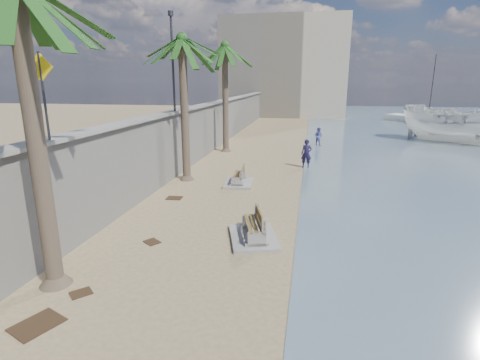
{
  "coord_description": "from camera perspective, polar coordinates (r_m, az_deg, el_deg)",
  "views": [
    {
      "loc": [
        2.3,
        -7.92,
        5.26
      ],
      "look_at": [
        -0.5,
        7.0,
        1.2
      ],
      "focal_mm": 28.0,
      "sensor_mm": 36.0,
      "label": 1
    }
  ],
  "objects": [
    {
      "name": "palm_mid",
      "position": [
        20.05,
        -8.85,
        20.26
      ],
      "size": [
        5.0,
        5.0,
        8.17
      ],
      "color": "brown",
      "rests_on": "ground_plane"
    },
    {
      "name": "pedestrian_sign",
      "position": [
        11.92,
        -27.89,
        12.79
      ],
      "size": [
        0.78,
        0.07,
        2.4
      ],
      "color": "#2D2D33",
      "rests_on": "wall_cap"
    },
    {
      "name": "debris_c",
      "position": [
        17.49,
        -9.98,
        -2.72
      ],
      "size": [
        0.73,
        0.59,
        0.03
      ],
      "primitive_type": "cube",
      "rotation": [
        0.0,
        0.0,
        0.05
      ],
      "color": "#382616",
      "rests_on": "ground_plane"
    },
    {
      "name": "end_building",
      "position": [
        60.1,
        6.8,
        16.53
      ],
      "size": [
        18.0,
        12.0,
        14.0
      ],
      "primitive_type": "cube",
      "color": "#B7AA93",
      "rests_on": "ground_plane"
    },
    {
      "name": "wall_cap",
      "position": [
        28.96,
        -4.49,
        11.54
      ],
      "size": [
        0.8,
        70.0,
        0.12
      ],
      "primitive_type": "cube",
      "color": "gray",
      "rests_on": "seawall"
    },
    {
      "name": "ground_plane",
      "position": [
        9.78,
        -4.92,
        -17.62
      ],
      "size": [
        140.0,
        140.0,
        0.0
      ],
      "primitive_type": "plane",
      "color": "#947E5B"
    },
    {
      "name": "debris_b",
      "position": [
        10.74,
        -23.07,
        -15.56
      ],
      "size": [
        0.65,
        0.66,
        0.03
      ],
      "primitive_type": "cube",
      "rotation": [
        0.0,
        0.0,
        0.81
      ],
      "color": "#382616",
      "rests_on": "ground_plane"
    },
    {
      "name": "bench_near",
      "position": [
        12.79,
        2.09,
        -7.33
      ],
      "size": [
        2.08,
        2.57,
        0.94
      ],
      "color": "gray",
      "rests_on": "ground_plane"
    },
    {
      "name": "bench_far",
      "position": [
        19.49,
        -0.22,
        0.48
      ],
      "size": [
        1.58,
        2.2,
        0.87
      ],
      "color": "gray",
      "rests_on": "ground_plane"
    },
    {
      "name": "streetlight",
      "position": [
        21.29,
        -10.27,
        18.48
      ],
      "size": [
        0.28,
        0.28,
        5.12
      ],
      "color": "#2D2D33",
      "rests_on": "wall_cap"
    },
    {
      "name": "yacht_far",
      "position": [
        53.74,
        25.22,
        8.33
      ],
      "size": [
        6.65,
        8.32,
        1.5
      ],
      "primitive_type": null,
      "rotation": [
        0.0,
        0.0,
        2.16
      ],
      "color": "silver",
      "rests_on": "bay_water"
    },
    {
      "name": "debris_a",
      "position": [
        9.97,
        -28.52,
        -18.8
      ],
      "size": [
        1.12,
        1.22,
        0.03
      ],
      "primitive_type": "cube",
      "rotation": [
        0.0,
        0.0,
        1.16
      ],
      "color": "#382616",
      "rests_on": "ground_plane"
    },
    {
      "name": "person_a",
      "position": [
        23.38,
        10.11,
        4.28
      ],
      "size": [
        0.78,
        0.56,
        2.03
      ],
      "primitive_type": "imported",
      "rotation": [
        0.0,
        0.0,
        -0.1
      ],
      "color": "#181438",
      "rests_on": "ground_plane"
    },
    {
      "name": "sailboat_west",
      "position": [
        59.36,
        26.77,
        8.62
      ],
      "size": [
        6.51,
        4.27,
        8.7
      ],
      "color": "silver",
      "rests_on": "bay_water"
    },
    {
      "name": "boat_cruiser",
      "position": [
        37.3,
        30.78,
        7.62
      ],
      "size": [
        5.36,
        5.33,
        4.46
      ],
      "primitive_type": "imported",
      "rotation": [
        0.0,
        0.0,
        0.97
      ],
      "color": "silver",
      "rests_on": "bay_water"
    },
    {
      "name": "palm_back",
      "position": [
        28.25,
        -2.31,
        19.59
      ],
      "size": [
        5.0,
        5.0,
        8.56
      ],
      "color": "brown",
      "rests_on": "ground_plane"
    },
    {
      "name": "person_b",
      "position": [
        31.93,
        11.86,
        6.7
      ],
      "size": [
        1.02,
        0.97,
        1.68
      ],
      "primitive_type": "imported",
      "rotation": [
        0.0,
        0.0,
        2.56
      ],
      "color": "#525DAA",
      "rests_on": "ground_plane"
    },
    {
      "name": "seawall",
      "position": [
        29.12,
        -4.42,
        8.01
      ],
      "size": [
        0.45,
        70.0,
        3.5
      ],
      "primitive_type": "cube",
      "color": "gray",
      "rests_on": "ground_plane"
    },
    {
      "name": "debris_d",
      "position": [
        13.04,
        -13.25,
        -9.16
      ],
      "size": [
        0.67,
        0.65,
        0.03
      ],
      "primitive_type": "cube",
      "rotation": [
        0.0,
        0.0,
        5.64
      ],
      "color": "#382616",
      "rests_on": "ground_plane"
    }
  ]
}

